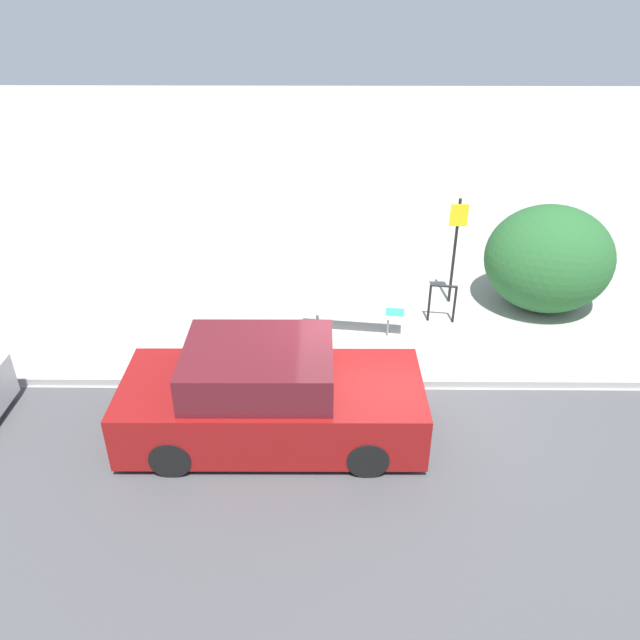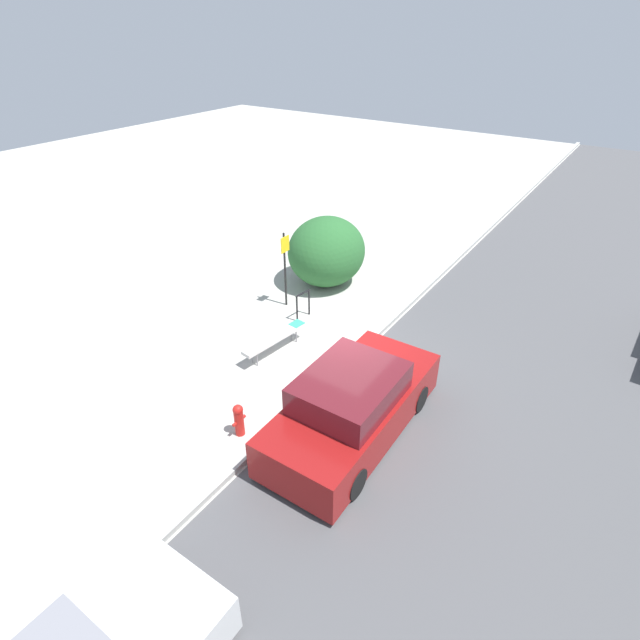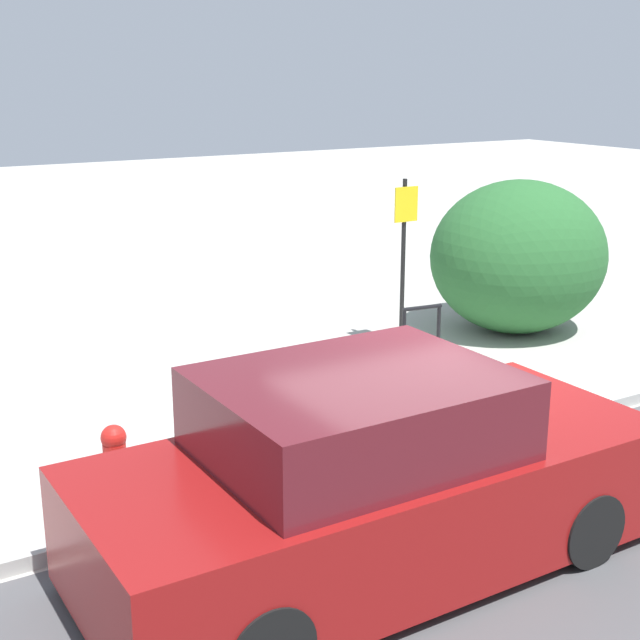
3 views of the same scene
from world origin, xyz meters
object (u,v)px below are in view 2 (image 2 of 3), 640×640
Objects in this scene: fire_hydrant at (239,419)px; parked_car_near at (353,406)px; bike_rack at (303,302)px; bench at (275,338)px; sign_post at (285,263)px.

parked_car_near is at bearing -54.39° from fire_hydrant.
bench is at bearing -167.19° from bike_rack.
fire_hydrant is (-4.53, -1.64, -0.09)m from bike_rack.
bench is 2.64m from sign_post.
sign_post is (2.12, 1.26, 0.95)m from bench.
sign_post is (0.32, 0.85, 0.88)m from bike_rack.
bike_rack is 0.36× the size of sign_post.
bike_rack is 4.82m from fire_hydrant.
bike_rack is 4.76m from parked_car_near.
sign_post is at bearing 38.14° from bench.
parked_car_near is at bearing -106.33° from bench.
sign_post is 3.01× the size of fire_hydrant.
bench is 3.00m from fire_hydrant.
bench is at bearing 24.25° from fire_hydrant.
bench is at bearing 65.87° from parked_car_near.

